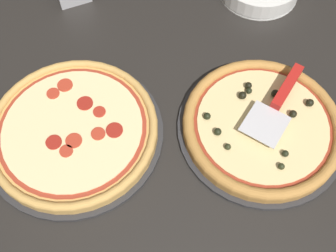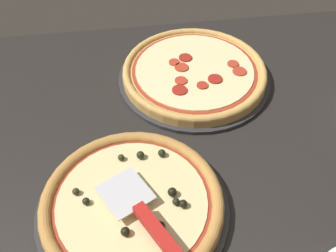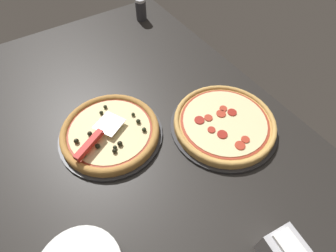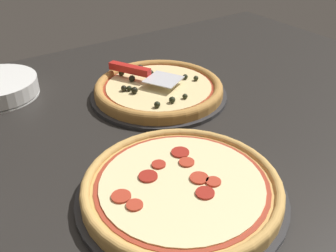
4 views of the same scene
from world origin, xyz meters
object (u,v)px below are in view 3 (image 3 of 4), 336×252
(pizza_back, at_px, (224,122))
(parmesan_shaker, at_px, (141,9))
(pizza_front, at_px, (110,131))
(serving_spatula, at_px, (94,139))

(pizza_back, xyz_separation_m, parmesan_shaker, (-0.82, 0.11, 0.03))
(pizza_front, bearing_deg, serving_spatula, -67.10)
(serving_spatula, relative_size, parmesan_shaker, 1.91)
(pizza_back, relative_size, serving_spatula, 1.73)
(pizza_front, height_order, serving_spatula, serving_spatula)
(parmesan_shaker, bearing_deg, serving_spatula, -39.75)
(pizza_front, bearing_deg, pizza_back, 62.65)
(pizza_front, height_order, pizza_back, pizza_front)
(pizza_front, distance_m, serving_spatula, 0.08)
(pizza_front, distance_m, parmesan_shaker, 0.79)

